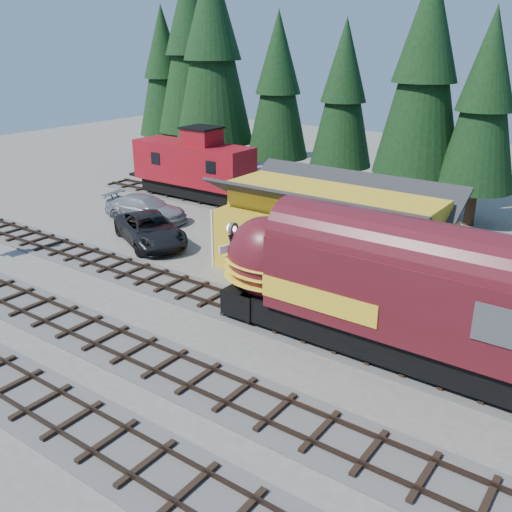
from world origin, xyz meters
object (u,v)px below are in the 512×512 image
Objects in this scene: caboose at (194,166)px; pickup_truck_b at (146,208)px; depot at (331,223)px; pickup_truck_a at (150,229)px; locomotive at (391,298)px.

pickup_truck_b is at bearing -80.20° from caboose.
caboose reaches higher than depot.
depot is 2.03× the size of pickup_truck_b.
caboose reaches higher than pickup_truck_a.
locomotive is (6.30, -6.50, -0.27)m from depot.
locomotive reaches higher than pickup_truck_b.
pickup_truck_a is (-11.79, -2.33, -2.01)m from depot.
caboose is 1.68× the size of pickup_truck_b.
depot is 18.35m from caboose.
locomotive is 2.49× the size of pickup_truck_a.
locomotive reaches higher than pickup_truck_a.
pickup_truck_b is (-3.82, 3.30, -0.04)m from pickup_truck_a.
pickup_truck_b is (-21.92, 7.47, -1.78)m from locomotive.
depot is 0.75× the size of locomotive.
depot is 15.78m from pickup_truck_b.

